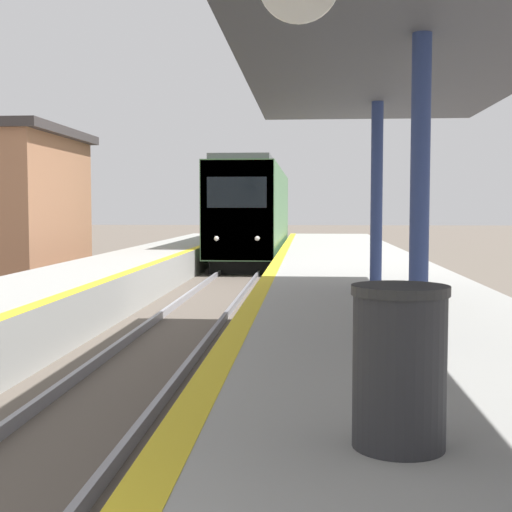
% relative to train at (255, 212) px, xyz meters
% --- Properties ---
extents(train, '(2.63, 16.89, 4.39)m').
position_rel_train_xyz_m(train, '(0.00, 0.00, 0.00)').
color(train, black).
rests_on(train, ground).
extents(station_canopy, '(4.28, 14.87, 3.56)m').
position_rel_train_xyz_m(station_canopy, '(3.72, -25.32, 2.12)').
color(station_canopy, navy).
rests_on(station_canopy, platform_right).
extents(trash_bin, '(0.60, 0.60, 1.01)m').
position_rel_train_xyz_m(trash_bin, '(3.07, -28.85, -0.77)').
color(trash_bin, '#262628').
rests_on(trash_bin, platform_right).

